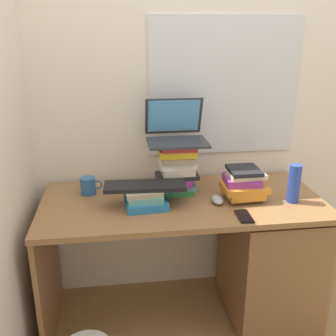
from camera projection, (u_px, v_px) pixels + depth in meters
The scene contains 13 objects.
ground_plane at pixel (181, 315), 2.40m from camera, with size 6.00×6.00×0.00m, color #9E7A4C.
wall_back at pixel (173, 91), 2.32m from camera, with size 6.00×0.06×2.60m.
wall_left at pixel (5, 107), 1.85m from camera, with size 0.05×6.00×2.60m, color beige.
desk at pixel (249, 253), 2.28m from camera, with size 1.52×0.68×0.77m.
book_stack_tall at pixel (177, 168), 2.17m from camera, with size 0.24×0.18×0.29m.
book_stack_keyboard_riser at pixel (145, 198), 2.04m from camera, with size 0.23×0.21×0.10m.
book_stack_side at pixel (244, 184), 2.12m from camera, with size 0.24×0.21×0.17m.
laptop at pixel (176, 131), 2.16m from camera, with size 0.32×0.30×0.23m.
keyboard at pixel (145, 186), 2.03m from camera, with size 0.42×0.14×0.02m, color black.
computer_mouse at pixel (217, 200), 2.09m from camera, with size 0.06×0.10×0.04m, color #A5A8AD.
mug at pixel (88, 186), 2.19m from camera, with size 0.12×0.08×0.10m.
water_bottle at pixel (294, 184), 2.08m from camera, with size 0.07×0.07×0.21m, color #263FA5.
cell_phone at pixel (244, 216), 1.93m from camera, with size 0.07×0.14×0.01m, color black.
Camera 1 is at (-0.34, -1.92, 1.65)m, focal length 42.06 mm.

